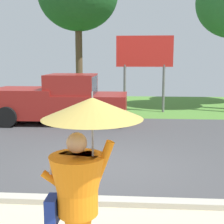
{
  "coord_description": "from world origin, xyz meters",
  "views": [
    {
      "loc": [
        0.54,
        -7.1,
        2.46
      ],
      "look_at": [
        -0.03,
        1.0,
        1.1
      ],
      "focal_mm": 51.04,
      "sensor_mm": 36.0,
      "label": 1
    }
  ],
  "objects": [
    {
      "name": "ground_plane",
      "position": [
        0.0,
        2.95,
        -0.05
      ],
      "size": [
        40.0,
        22.0,
        0.2
      ],
      "color": "#424244"
    },
    {
      "name": "monk_pedestrian",
      "position": [
        -0.01,
        -3.9,
        1.12
      ],
      "size": [
        1.1,
        1.05,
        2.13
      ],
      "rotation": [
        0.0,
        0.0,
        0.17
      ],
      "color": "orange",
      "rests_on": "ground_plane"
    },
    {
      "name": "roadside_billboard",
      "position": [
        1.0,
        7.75,
        2.55
      ],
      "size": [
        2.6,
        0.12,
        3.5
      ],
      "color": "slate",
      "rests_on": "ground_plane"
    },
    {
      "name": "pickup_truck",
      "position": [
        -2.33,
        4.94,
        0.87
      ],
      "size": [
        5.2,
        2.28,
        1.88
      ],
      "rotation": [
        0.0,
        0.0,
        -0.09
      ],
      "color": "maroon",
      "rests_on": "ground_plane"
    }
  ]
}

